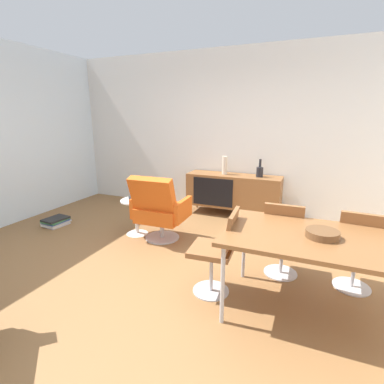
# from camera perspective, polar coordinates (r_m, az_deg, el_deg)

# --- Properties ---
(ground_plane) EXTENTS (8.32, 8.32, 0.00)m
(ground_plane) POSITION_cam_1_polar(r_m,az_deg,el_deg) (3.23, -3.89, -16.88)
(ground_plane) COLOR olive
(wall_back) EXTENTS (6.80, 0.12, 2.80)m
(wall_back) POSITION_cam_1_polar(r_m,az_deg,el_deg) (5.21, 8.97, 11.33)
(wall_back) COLOR silver
(wall_back) RESTS_ON ground_plane
(sideboard) EXTENTS (1.60, 0.45, 0.72)m
(sideboard) POSITION_cam_1_polar(r_m,az_deg,el_deg) (5.06, 8.08, 0.24)
(sideboard) COLOR brown
(sideboard) RESTS_ON ground_plane
(vase_cobalt) EXTENTS (0.09, 0.09, 0.31)m
(vase_cobalt) POSITION_cam_1_polar(r_m,az_deg,el_deg) (5.02, 6.44, 5.24)
(vase_cobalt) COLOR beige
(vase_cobalt) RESTS_ON sideboard
(vase_sculptural_dark) EXTENTS (0.11, 0.11, 0.29)m
(vase_sculptural_dark) POSITION_cam_1_polar(r_m,az_deg,el_deg) (4.89, 13.18, 3.99)
(vase_sculptural_dark) COLOR black
(vase_sculptural_dark) RESTS_ON sideboard
(dining_table) EXTENTS (1.60, 0.90, 0.74)m
(dining_table) POSITION_cam_1_polar(r_m,az_deg,el_deg) (2.62, 24.29, -8.94)
(dining_table) COLOR brown
(dining_table) RESTS_ON ground_plane
(wooden_bowl_on_table) EXTENTS (0.26, 0.26, 0.06)m
(wooden_bowl_on_table) POSITION_cam_1_polar(r_m,az_deg,el_deg) (2.59, 24.26, -7.52)
(wooden_bowl_on_table) COLOR brown
(wooden_bowl_on_table) RESTS_ON dining_table
(dining_chair_back_right) EXTENTS (0.43, 0.45, 0.86)m
(dining_chair_back_right) POSITION_cam_1_polar(r_m,az_deg,el_deg) (3.26, 29.87, -9.39)
(dining_chair_back_right) COLOR brown
(dining_chair_back_right) RESTS_ON ground_plane
(dining_chair_near_window) EXTENTS (0.45, 0.43, 0.86)m
(dining_chair_near_window) POSITION_cam_1_polar(r_m,az_deg,el_deg) (2.82, 5.12, -11.04)
(dining_chair_near_window) COLOR brown
(dining_chair_near_window) RESTS_ON ground_plane
(dining_chair_back_left) EXTENTS (0.40, 0.43, 0.86)m
(dining_chair_back_left) POSITION_cam_1_polar(r_m,az_deg,el_deg) (3.23, 17.47, -8.25)
(dining_chair_back_left) COLOR brown
(dining_chair_back_left) RESTS_ON ground_plane
(lounge_chair_red) EXTENTS (0.73, 0.67, 0.95)m
(lounge_chair_red) POSITION_cam_1_polar(r_m,az_deg,el_deg) (4.00, -6.48, -3.18)
(lounge_chair_red) COLOR #D85919
(lounge_chair_red) RESTS_ON ground_plane
(side_table_round) EXTENTS (0.44, 0.44, 0.52)m
(side_table_round) POSITION_cam_1_polar(r_m,az_deg,el_deg) (4.32, -10.89, -4.04)
(side_table_round) COLOR white
(side_table_round) RESTS_ON ground_plane
(fruit_bowl) EXTENTS (0.20, 0.20, 0.11)m
(fruit_bowl) POSITION_cam_1_polar(r_m,az_deg,el_deg) (4.25, -11.04, -0.95)
(fruit_bowl) COLOR #262628
(fruit_bowl) RESTS_ON side_table_round
(magazine_stack) EXTENTS (0.32, 0.39, 0.13)m
(magazine_stack) POSITION_cam_1_polar(r_m,az_deg,el_deg) (5.12, -25.22, -5.28)
(magazine_stack) COLOR #B2B2B7
(magazine_stack) RESTS_ON ground_plane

